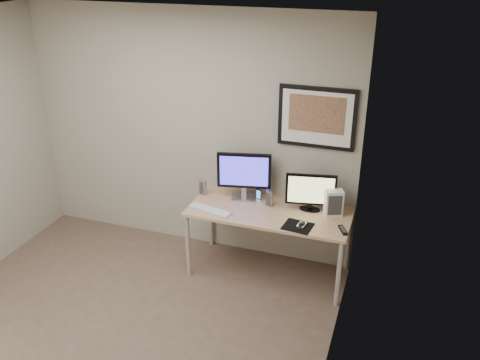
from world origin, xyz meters
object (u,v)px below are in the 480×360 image
Objects in this scene: phone_dock at (259,195)px; monitor_large at (244,174)px; speaker_left at (203,187)px; desk at (269,216)px; fan_unit at (334,202)px; framed_art at (317,118)px; speaker_right at (270,198)px; keyboard at (210,210)px; monitor_tv at (311,191)px.

monitor_large is at bearing -161.77° from phone_dock.
desk is at bearing 3.52° from speaker_left.
monitor_large is 0.94m from fan_unit.
desk is 0.64m from fan_unit.
framed_art reaches higher than phone_dock.
speaker_left is at bearing 157.78° from fan_unit.
speaker_right is 0.61m from keyboard.
monitor_tv is at bearing 31.77° from keyboard.
phone_dock is (0.16, 0.00, -0.21)m from monitor_large.
desk is 3.46× the size of keyboard.
fan_unit is at bearing -39.83° from framed_art.
keyboard is (-0.24, -0.36, -0.27)m from monitor_large.
monitor_large reaches higher than fan_unit.
speaker_right reaches higher than phone_dock.
keyboard is at bearing -171.42° from monitor_tv.
fan_unit is (1.36, 0.00, 0.05)m from speaker_left.
keyboard is (-0.40, -0.36, -0.06)m from phone_dock.
desk is 0.48m from monitor_tv.
speaker_right reaches higher than keyboard.
monitor_large reaches higher than keyboard.
desk is at bearing 169.15° from fan_unit.
speaker_left is at bearing -173.18° from speaker_right.
desk is at bearing -64.06° from speaker_right.
phone_dock is (-0.54, 0.03, -0.14)m from monitor_tv.
framed_art is 1.37m from keyboard.
fan_unit is at bearing 27.61° from keyboard.
fan_unit reaches higher than phone_dock.
monitor_large is 1.18× the size of keyboard.
keyboard is at bearing -149.97° from framed_art.
framed_art is 0.99m from phone_dock.
monitor_tv is at bearing 13.24° from speaker_left.
speaker_left is 0.38m from keyboard.
framed_art is 0.83m from fan_unit.
monitor_tv is (0.37, 0.13, 0.27)m from desk.
framed_art is 1.38× the size of monitor_large.
keyboard is at bearing -45.22° from speaker_left.
monitor_large is 0.51m from keyboard.
desk is 9.55× the size of speaker_right.
desk is 3.28× the size of monitor_tv.
speaker_right is (-0.41, -0.03, -0.12)m from monitor_tv.
framed_art reaches higher than monitor_large.
monitor_large reaches higher than desk.
phone_dock is at bearing 134.62° from desk.
speaker_right is at bearing 159.61° from fan_unit.
speaker_left reaches higher than phone_dock.
speaker_right is 0.64m from fan_unit.
speaker_left is at bearing -157.94° from phone_dock.
monitor_tv reaches higher than fan_unit.
speaker_left is 0.36× the size of keyboard.
phone_dock reaches higher than desk.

